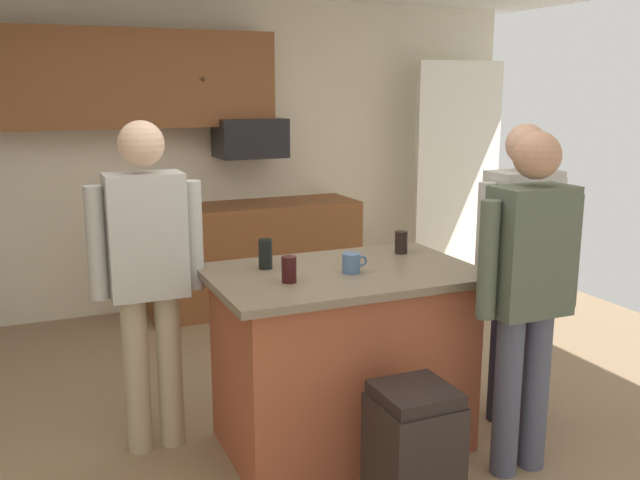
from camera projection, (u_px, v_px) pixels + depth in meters
name	position (u px, v px, depth m)	size (l,w,h in m)	color
floor	(294.00, 452.00, 3.66)	(7.04, 7.04, 0.00)	#937A5B
back_wall	(171.00, 156.00, 5.89)	(6.40, 0.10, 2.60)	beige
french_door_window_panel	(457.00, 170.00, 6.59)	(0.90, 0.06, 2.00)	white
cabinet_run_upper	(121.00, 79.00, 5.42)	(2.40, 0.38, 0.75)	brown
cabinet_run_lower	(253.00, 255.00, 6.02)	(1.80, 0.63, 0.90)	brown
microwave_over_range	(250.00, 138.00, 5.82)	(0.56, 0.40, 0.32)	black
kitchen_island	(343.00, 357.00, 3.66)	(1.36, 0.88, 0.95)	#AD5638
person_guest_right	(148.00, 265.00, 3.51)	(0.57, 0.22, 1.71)	tan
person_host_foreground	(520.00, 254.00, 3.85)	(0.57, 0.22, 1.67)	#232D4C
person_guest_left	(529.00, 283.00, 3.29)	(0.57, 0.22, 1.67)	#4C5166
glass_dark_ale	(401.00, 242.00, 3.92)	(0.07, 0.07, 0.13)	black
tumbler_amber	(265.00, 254.00, 3.59)	(0.07, 0.07, 0.15)	black
glass_stout_tall	(289.00, 270.00, 3.33)	(0.07, 0.07, 0.13)	black
mug_ceramic_white	(352.00, 263.00, 3.51)	(0.13, 0.09, 0.10)	#4C6B99
trash_bin	(413.00, 453.00, 3.05)	(0.34, 0.34, 0.61)	black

